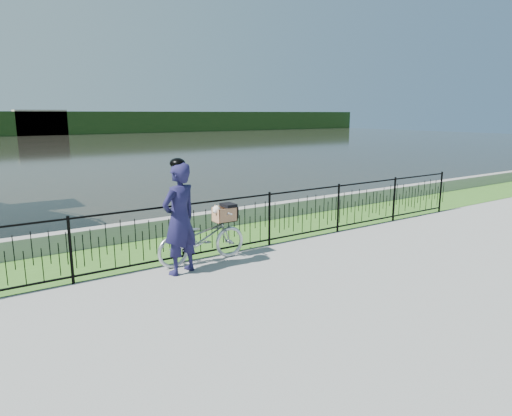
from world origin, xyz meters
TOP-DOWN VIEW (x-y plane):
  - ground at (0.00, 0.00)m, footprint 120.00×120.00m
  - grass_strip at (0.00, 2.60)m, footprint 60.00×2.00m
  - water at (0.00, 33.00)m, footprint 120.00×120.00m
  - quay_wall at (0.00, 3.60)m, footprint 60.00×0.30m
  - fence at (0.00, 1.60)m, footprint 14.00×0.06m
  - far_building_right at (6.00, 58.50)m, footprint 6.00×3.00m
  - bicycle_rig at (-0.69, 1.40)m, footprint 1.79×0.62m
  - cyclist at (-1.30, 1.07)m, footprint 0.82×0.67m

SIDE VIEW (x-z plane):
  - ground at x=0.00m, z-range 0.00..0.00m
  - water at x=0.00m, z-range 0.00..0.00m
  - grass_strip at x=0.00m, z-range 0.00..0.01m
  - quay_wall at x=0.00m, z-range 0.00..0.40m
  - bicycle_rig at x=-0.69m, z-range -0.06..1.02m
  - fence at x=0.00m, z-range 0.00..1.15m
  - cyclist at x=-1.30m, z-range -0.02..2.01m
  - far_building_right at x=6.00m, z-range 0.00..3.20m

